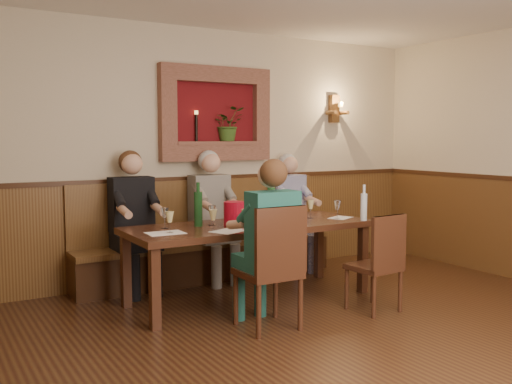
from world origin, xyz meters
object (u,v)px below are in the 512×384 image
Objects in this scene: dining_table at (250,231)px; spittoon_bucket at (234,214)px; person_bench_left at (135,234)px; wine_bottle_green_a at (271,204)px; person_bench_mid at (213,227)px; person_chair_front at (267,258)px; bench at (207,250)px; water_bottle at (364,206)px; person_bench_right at (292,222)px; wine_bottle_green_b at (198,208)px; chair_near_left at (269,293)px; chair_near_right at (375,283)px.

spittoon_bucket reaches higher than dining_table.
wine_bottle_green_a is at bearing -38.02° from person_bench_left.
spittoon_bucket is at bearing -103.57° from person_bench_mid.
person_chair_front is at bearing -101.11° from person_bench_mid.
person_chair_front reaches higher than bench.
wine_bottle_green_a is at bearing 0.04° from spittoon_bucket.
water_bottle is (1.97, -1.23, 0.29)m from person_bench_left.
water_bottle is at bearing -88.63° from person_bench_right.
wine_bottle_green_b reaches higher than spittoon_bucket.
person_bench_right is (1.07, 0.84, -0.10)m from dining_table.
person_bench_mid is 1.65m from person_chair_front.
person_bench_mid reaches higher than bench.
person_bench_right reaches higher than water_bottle.
person_bench_mid is at bearing -179.91° from person_bench_right.
wine_bottle_green_a is 1.20× the size of water_bottle.
person_bench_right is 1.25m from wine_bottle_green_a.
person_bench_mid reaches higher than water_bottle.
wine_bottle_green_b is at bearing 103.89° from chair_near_left.
dining_table is at bearing -91.67° from person_bench_mid.
chair_near_left is 1.57m from water_bottle.
water_bottle is (1.10, -0.40, 0.22)m from dining_table.
person_bench_right is (1.07, -0.10, 0.25)m from bench.
dining_table is at bearing -13.09° from wine_bottle_green_b.
water_bottle is (1.28, -0.37, 0.03)m from spittoon_bucket.
chair_near_left is at bearing -123.59° from wine_bottle_green_a.
person_bench_right is at bearing 52.15° from chair_near_left.
person_bench_right is (1.94, 0.00, -0.03)m from person_bench_left.
wine_bottle_green_a is at bearing 58.09° from chair_near_left.
dining_table is 5.51× the size of wine_bottle_green_a.
chair_near_left is 2.50× the size of wine_bottle_green_b.
person_bench_mid is 1.02× the size of person_chair_front.
chair_near_left is at bearing -129.53° from person_bench_right.
chair_near_left is 4.56× the size of spittoon_bucket.
person_bench_right is at bearing 24.84° from wine_bottle_green_b.
person_bench_right is 0.99× the size of person_chair_front.
wine_bottle_green_b reaches higher than chair_near_left.
person_bench_right reaches higher than dining_table.
spittoon_bucket is (-0.18, -0.02, 0.19)m from dining_table.
water_bottle reaches higher than bench.
wine_bottle_green_b is (-1.29, 1.02, 0.66)m from chair_near_right.
chair_near_right is at bearing -48.79° from dining_table.
person_chair_front reaches higher than wine_bottle_green_a.
person_bench_mid reaches higher than spittoon_bucket.
wine_bottle_green_a reaches higher than water_bottle.
water_bottle is at bearing -19.78° from dining_table.
water_bottle reaches higher than chair_near_left.
bench is 1.10m from person_bench_right.
bench is 2.12× the size of person_chair_front.
wine_bottle_green_b is at bearing -120.81° from bench.
dining_table is at bearing 69.38° from person_chair_front.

